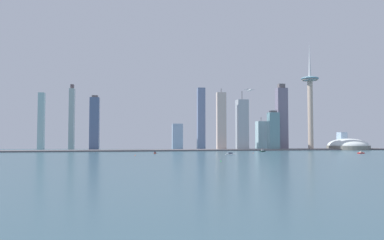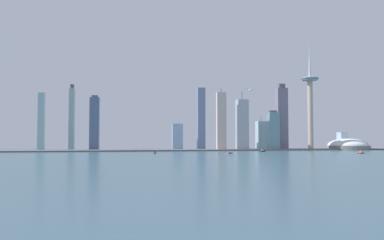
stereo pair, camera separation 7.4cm
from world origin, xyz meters
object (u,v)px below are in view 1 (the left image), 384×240
(skyscraper_11, at_px, (242,125))
(airplane, at_px, (249,90))
(skyscraper_2, at_px, (221,121))
(skyscraper_4, at_px, (282,118))
(skyscraper_7, at_px, (273,131))
(skyscraper_3, at_px, (272,133))
(boat_0, at_px, (361,153))
(boat_3, at_px, (263,151))
(skyscraper_8, at_px, (261,135))
(boat_2, at_px, (155,153))
(observation_tower, at_px, (310,96))
(skyscraper_0, at_px, (177,137))
(stadium_dome, at_px, (348,146))
(channel_buoy_1, at_px, (135,155))
(skyscraper_9, at_px, (201,119))
(skyscraper_1, at_px, (41,122))
(channel_buoy_2, at_px, (221,161))
(channel_buoy_0, at_px, (253,153))
(skyscraper_6, at_px, (72,118))
(skyscraper_10, at_px, (95,124))
(skyscraper_5, at_px, (342,141))
(boat_1, at_px, (230,154))

(skyscraper_11, relative_size, airplane, 4.91)
(skyscraper_2, bearing_deg, skyscraper_4, 3.23)
(skyscraper_7, bearing_deg, skyscraper_3, 69.74)
(boat_0, height_order, boat_3, boat_0)
(skyscraper_8, bearing_deg, boat_2, -147.49)
(observation_tower, distance_m, skyscraper_11, 193.68)
(skyscraper_0, bearing_deg, skyscraper_2, -38.51)
(skyscraper_11, bearing_deg, boat_2, -148.51)
(skyscraper_0, distance_m, skyscraper_4, 280.76)
(stadium_dome, distance_m, boat_2, 539.00)
(observation_tower, bearing_deg, channel_buoy_1, -156.04)
(skyscraper_9, bearing_deg, stadium_dome, -10.92)
(observation_tower, distance_m, boat_3, 223.06)
(boat_0, distance_m, boat_2, 421.46)
(boat_2, distance_m, boat_3, 253.92)
(skyscraper_1, relative_size, boat_3, 10.53)
(boat_2, bearing_deg, channel_buoy_2, 21.60)
(channel_buoy_0, distance_m, airplane, 230.77)
(skyscraper_4, bearing_deg, skyscraper_8, 134.07)
(skyscraper_8, xyz_separation_m, channel_buoy_1, (-340.79, -268.57, -37.14))
(channel_buoy_1, bearing_deg, stadium_dome, 20.75)
(skyscraper_1, distance_m, boat_0, 735.40)
(skyscraper_11, distance_m, boat_3, 114.84)
(skyscraper_1, relative_size, skyscraper_4, 0.82)
(skyscraper_1, height_order, boat_3, skyscraper_1)
(boat_3, bearing_deg, channel_buoy_2, -138.23)
(skyscraper_4, bearing_deg, boat_3, -132.00)
(skyscraper_6, height_order, boat_2, skyscraper_6)
(boat_3, height_order, airplane, airplane)
(skyscraper_0, distance_m, channel_buoy_2, 479.10)
(skyscraper_7, distance_m, boat_2, 338.89)
(channel_buoy_0, height_order, airplane, airplane)
(skyscraper_6, distance_m, skyscraper_10, 80.81)
(skyscraper_5, relative_size, boat_2, 2.73)
(boat_0, distance_m, airplane, 310.75)
(skyscraper_9, bearing_deg, boat_1, -89.24)
(skyscraper_6, distance_m, skyscraper_7, 522.70)
(skyscraper_4, bearing_deg, stadium_dome, -4.08)
(skyscraper_7, bearing_deg, skyscraper_9, 154.97)
(skyscraper_7, height_order, boat_1, skyscraper_7)
(skyscraper_2, height_order, boat_2, skyscraper_2)
(stadium_dome, height_order, channel_buoy_1, stadium_dome)
(skyscraper_2, distance_m, boat_0, 328.05)
(skyscraper_2, xyz_separation_m, skyscraper_5, (350.47, 31.36, -49.90))
(skyscraper_11, xyz_separation_m, boat_1, (-89.88, -210.12, -62.91))
(skyscraper_3, xyz_separation_m, skyscraper_10, (-488.30, -53.46, 22.39))
(skyscraper_7, bearing_deg, boat_2, -157.35)
(observation_tower, xyz_separation_m, skyscraper_2, (-232.85, 17.10, -66.33))
(boat_2, bearing_deg, skyscraper_7, 118.22)
(skyscraper_2, bearing_deg, skyscraper_7, -4.21)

